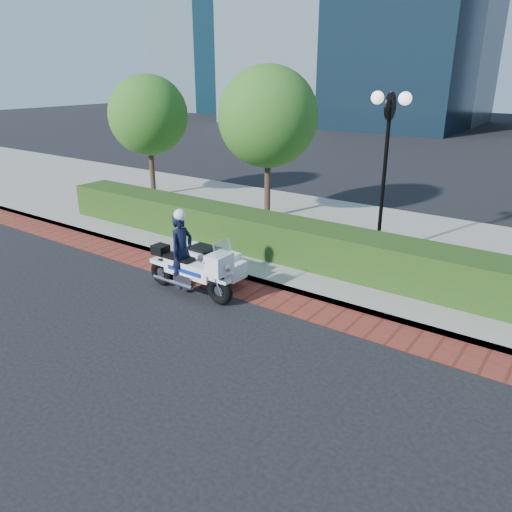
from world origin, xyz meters
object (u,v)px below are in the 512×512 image
Objects in this scene: police_motorcycle at (196,261)px; tree_b at (268,117)px; tree_a at (148,115)px; lamppost at (386,150)px.

tree_b is at bearing 108.56° from police_motorcycle.
tree_b is 6.46m from police_motorcycle.
lamppost is at bearing -7.41° from tree_a.
lamppost is 0.92× the size of tree_a.
lamppost is 10.09m from tree_a.
tree_a is (-10.00, 1.30, 0.26)m from lamppost.
police_motorcycle is (7.30, -5.56, -2.54)m from tree_a.
lamppost is at bearing 58.26° from police_motorcycle.
lamppost is 1.71× the size of police_motorcycle.
tree_a reaches higher than police_motorcycle.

